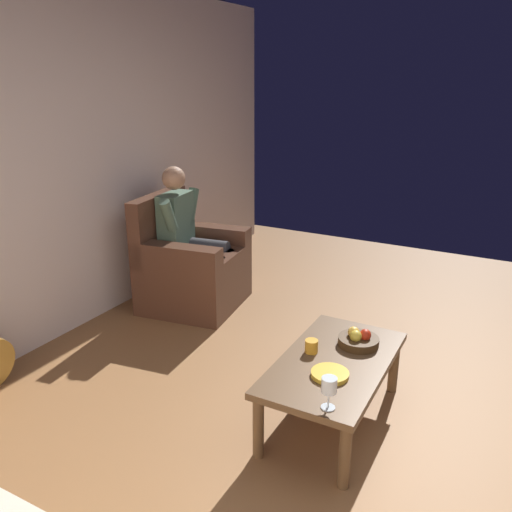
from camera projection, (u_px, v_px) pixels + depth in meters
ground_plane at (429, 432)px, 2.99m from camera, size 6.77×6.77×0.00m
wall_back at (53, 163)px, 3.82m from camera, size 6.04×0.06×2.64m
armchair at (190, 268)px, 4.57m from camera, size 0.90×0.87×0.97m
person_seated at (190, 234)px, 4.46m from camera, size 0.62×0.62×1.21m
coffee_table at (334, 369)px, 2.99m from camera, size 1.05×0.58×0.40m
wine_glass_near at (329, 387)px, 2.50m from camera, size 0.08×0.08×0.17m
fruit_bowl at (358, 339)px, 3.12m from camera, size 0.24×0.24×0.11m
decorative_dish at (330, 374)px, 2.81m from camera, size 0.21×0.21×0.02m
candle_jar at (311, 346)px, 3.04m from camera, size 0.08×0.08×0.08m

